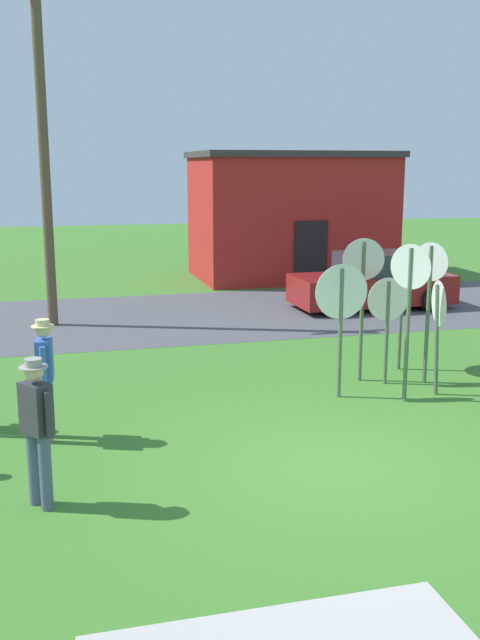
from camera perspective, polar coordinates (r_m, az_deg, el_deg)
The scene contains 14 objects.
ground_plane at distance 9.58m, azimuth 7.48°, elevation -11.35°, with size 80.00×80.00×0.00m, color #3D7528.
street_asphalt at distance 18.76m, azimuth -3.87°, elevation 0.39°, with size 60.00×6.40×0.01m, color #4C4C51.
building_background at distance 25.08m, azimuth 3.96°, elevation 8.25°, with size 6.53×4.43×4.26m.
utility_pole at distance 17.77m, azimuth -15.24°, elevation 13.44°, with size 1.80×0.24×8.33m.
parked_car_on_street at distance 19.95m, azimuth 10.51°, elevation 2.91°, with size 4.35×2.11×1.51m.
stop_sign_tallest at distance 11.96m, azimuth 13.20°, elevation 1.92°, with size 0.40×0.62×2.58m.
stop_sign_leaning_right at distance 11.92m, azimuth 7.97°, elevation 1.08°, with size 0.91×0.07×2.24m.
stop_sign_far_back at distance 12.86m, azimuth 11.55°, elevation 0.60°, with size 0.76×0.07×1.90m.
stop_sign_low_front at distance 13.00m, azimuth 14.70°, elevation 2.33°, with size 0.34×0.59×2.51m.
stop_sign_leaning_left at distance 12.41m, azimuth 15.35°, elevation 0.16°, with size 0.21×0.75×1.95m.
stop_sign_nearest at distance 13.80m, azimuth 12.66°, elevation 2.36°, with size 0.39×0.81×2.23m.
stop_sign_center_cluster at distance 12.89m, azimuth 9.65°, elevation 2.76°, with size 0.73×0.16×2.56m.
person_in_teal at distance 8.41m, azimuth -15.71°, elevation -7.91°, with size 0.39×0.48×1.74m.
person_on_left at distance 10.41m, azimuth -15.10°, elevation -4.02°, with size 0.32×0.57×1.74m.
Camera 1 is at (-3.37, -8.13, 3.79)m, focal length 40.61 mm.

